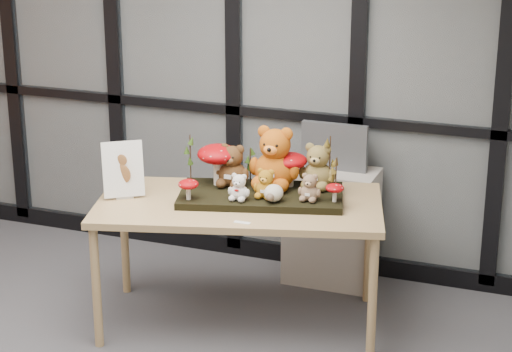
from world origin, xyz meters
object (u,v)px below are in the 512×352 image
at_px(bear_beige_small, 310,186).
at_px(cabinet, 331,226).
at_px(diorama_tray, 261,196).
at_px(display_table, 239,213).
at_px(bear_brown_medium, 232,163).
at_px(plush_cream_hedgehog, 274,192).
at_px(mushroom_front_left, 188,189).
at_px(mushroom_back_left, 218,163).
at_px(bear_pooh_yellow, 275,154).
at_px(mushroom_back_right, 290,168).
at_px(mushroom_front_right, 335,192).
at_px(bear_small_yellow, 266,182).
at_px(sign_holder, 123,172).
at_px(monitor, 334,147).
at_px(bear_tan_back, 318,163).
at_px(bear_white_bow, 239,185).

bearing_deg(bear_beige_small, cabinet, 79.52).
height_order(diorama_tray, bear_beige_small, bear_beige_small).
distance_m(bear_beige_small, cabinet, 0.87).
distance_m(display_table, bear_brown_medium, 0.30).
height_order(bear_beige_small, cabinet, bear_beige_small).
distance_m(plush_cream_hedgehog, mushroom_front_left, 0.48).
bearing_deg(plush_cream_hedgehog, mushroom_back_left, 142.39).
relative_size(diorama_tray, mushroom_front_left, 7.28).
height_order(bear_pooh_yellow, mushroom_back_right, bear_pooh_yellow).
height_order(mushroom_back_right, cabinet, mushroom_back_right).
distance_m(bear_beige_small, mushroom_front_left, 0.69).
height_order(diorama_tray, mushroom_back_left, mushroom_back_left).
relative_size(plush_cream_hedgehog, mushroom_back_left, 0.41).
relative_size(mushroom_front_right, cabinet, 0.15).
bearing_deg(display_table, cabinet, 50.10).
distance_m(bear_beige_small, plush_cream_hedgehog, 0.21).
relative_size(diorama_tray, cabinet, 1.23).
relative_size(bear_small_yellow, mushroom_back_right, 0.84).
relative_size(diorama_tray, bear_brown_medium, 3.35).
height_order(display_table, bear_small_yellow, bear_small_yellow).
height_order(mushroom_back_left, cabinet, mushroom_back_left).
bearing_deg(sign_holder, bear_beige_small, -22.67).
distance_m(mushroom_back_left, mushroom_front_right, 0.74).
relative_size(bear_small_yellow, monitor, 0.44).
bearing_deg(mushroom_front_left, diorama_tray, 36.72).
bearing_deg(display_table, bear_tan_back, 22.11).
bearing_deg(bear_tan_back, cabinet, 79.08).
bearing_deg(mushroom_back_right, bear_beige_small, -46.53).
xyz_separation_m(bear_tan_back, mushroom_back_right, (-0.16, -0.04, -0.03)).
distance_m(diorama_tray, mushroom_back_right, 0.24).
relative_size(bear_pooh_yellow, bear_brown_medium, 1.44).
distance_m(diorama_tray, bear_brown_medium, 0.26).
bearing_deg(bear_tan_back, mushroom_front_right, -67.16).
relative_size(plush_cream_hedgehog, sign_holder, 0.33).
height_order(display_table, mushroom_front_right, mushroom_front_right).
height_order(bear_white_bow, mushroom_front_left, bear_white_bow).
bearing_deg(mushroom_front_right, diorama_tray, 179.95).
xyz_separation_m(mushroom_front_right, monitor, (-0.20, 0.69, 0.05)).
height_order(bear_small_yellow, mushroom_front_left, bear_small_yellow).
distance_m(bear_pooh_yellow, mushroom_front_left, 0.56).
height_order(mushroom_back_left, mushroom_front_right, mushroom_back_left).
height_order(mushroom_back_left, mushroom_front_left, mushroom_back_left).
xyz_separation_m(bear_brown_medium, mushroom_front_right, (0.64, -0.05, -0.08)).
xyz_separation_m(diorama_tray, bear_pooh_yellow, (0.04, 0.13, 0.22)).
relative_size(mushroom_back_left, sign_holder, 0.80).
relative_size(display_table, bear_tan_back, 6.12).
distance_m(display_table, cabinet, 0.89).
relative_size(diorama_tray, mushroom_front_right, 8.17).
bearing_deg(mushroom_back_left, bear_small_yellow, -18.94).
distance_m(display_table, sign_holder, 0.71).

